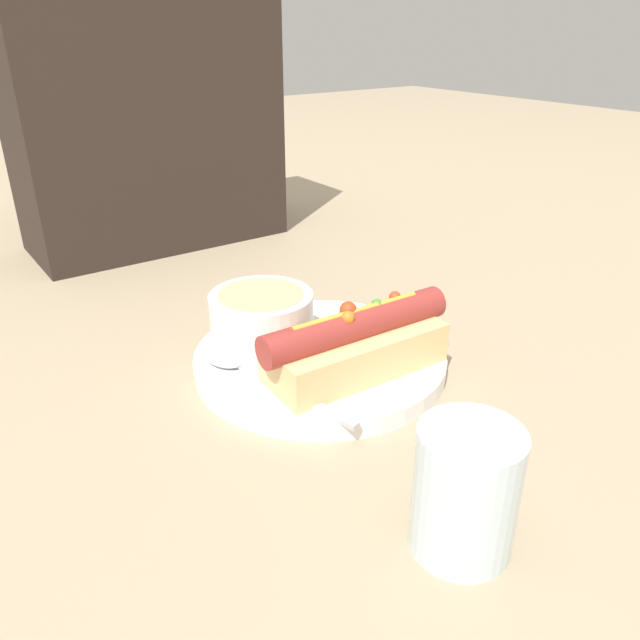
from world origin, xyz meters
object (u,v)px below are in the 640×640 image
object	(u,v)px
spoon	(243,366)
drinking_glass	(465,491)
hot_dog	(356,344)
seated_diner	(142,83)
soup_bowl	(262,318)

from	to	relation	value
spoon	drinking_glass	bearing A→B (deg)	172.28
hot_dog	spoon	world-z (taller)	hot_dog
seated_diner	spoon	bearing A→B (deg)	-102.99
hot_dog	spoon	xyz separation A→B (m)	(-0.08, 0.06, -0.02)
spoon	seated_diner	world-z (taller)	seated_diner
hot_dog	drinking_glass	size ratio (longest dim) A/B	2.15
spoon	soup_bowl	bearing A→B (deg)	-64.33
hot_dog	soup_bowl	xyz separation A→B (m)	(-0.04, 0.09, 0.00)
hot_dog	soup_bowl	bearing A→B (deg)	117.67
hot_dog	soup_bowl	distance (m)	0.10
spoon	drinking_glass	world-z (taller)	drinking_glass
drinking_glass	spoon	bearing A→B (deg)	94.32
soup_bowl	spoon	distance (m)	0.06
hot_dog	soup_bowl	world-z (taller)	hot_dog
soup_bowl	seated_diner	distance (m)	0.46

